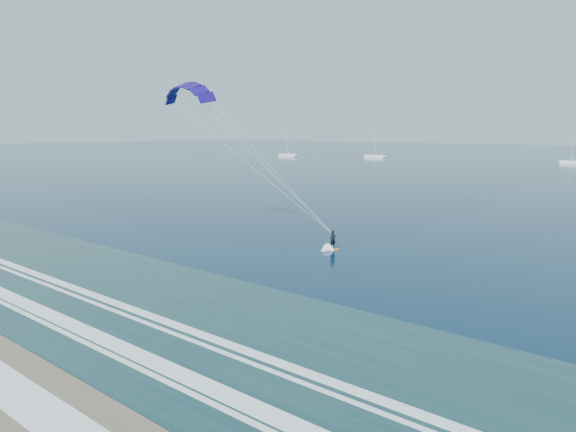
% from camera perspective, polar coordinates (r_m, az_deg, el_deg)
% --- Properties ---
extents(kitesurfer_rig, '(18.66, 9.37, 17.89)m').
position_cam_1_polar(kitesurfer_rig, '(52.32, -3.46, 6.42)').
color(kitesurfer_rig, '#BA6915').
rests_on(kitesurfer_rig, ground).
extents(sailboat_0, '(9.03, 2.40, 12.24)m').
position_cam_1_polar(sailboat_0, '(235.88, -0.02, 6.80)').
color(sailboat_0, silver).
rests_on(sailboat_0, ground).
extents(sailboat_1, '(9.28, 2.40, 12.66)m').
position_cam_1_polar(sailboat_1, '(228.91, 9.60, 6.58)').
color(sailboat_1, silver).
rests_on(sailboat_1, ground).
extents(sailboat_2, '(7.29, 2.40, 10.32)m').
position_cam_1_polar(sailboat_2, '(210.41, 28.95, 5.28)').
color(sailboat_2, silver).
rests_on(sailboat_2, ground).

